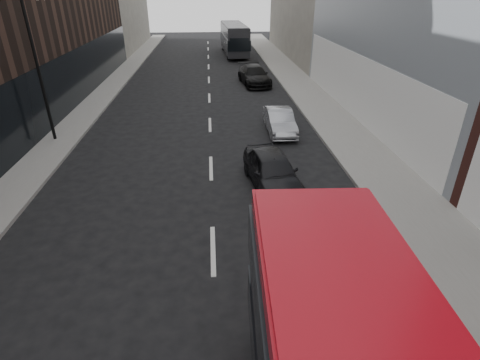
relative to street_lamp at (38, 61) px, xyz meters
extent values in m
cube|color=slate|center=(15.72, 7.00, -4.11)|extent=(3.00, 80.00, 0.15)
cube|color=slate|center=(0.22, 7.00, -4.11)|extent=(2.00, 80.00, 0.15)
cube|color=silver|center=(17.37, 3.00, -2.28)|extent=(0.35, 21.00, 3.80)
cylinder|color=black|center=(-0.08, 0.00, -0.53)|extent=(0.16, 0.16, 7.00)
cube|color=black|center=(10.18, -13.27, -2.47)|extent=(1.91, 0.17, 1.26)
cube|color=black|center=(11.35, 27.36, -2.32)|extent=(2.81, 10.60, 2.96)
cube|color=black|center=(11.35, 27.36, -2.51)|extent=(2.93, 10.66, 1.05)
cube|color=black|center=(11.56, 22.08, -2.36)|extent=(2.03, 0.16, 1.34)
cube|color=black|center=(11.13, 32.64, -2.36)|extent=(2.03, 0.16, 1.34)
cube|color=black|center=(11.35, 27.36, -0.81)|extent=(2.70, 10.18, 0.12)
cylinder|color=black|center=(10.17, 30.68, -3.70)|extent=(0.33, 0.97, 0.96)
cylinder|color=black|center=(12.26, 30.77, -3.70)|extent=(0.33, 0.97, 0.96)
cylinder|color=black|center=(10.44, 23.96, -3.70)|extent=(0.33, 0.97, 0.96)
cylinder|color=black|center=(12.53, 24.04, -3.70)|extent=(0.33, 0.97, 0.96)
imported|color=black|center=(10.72, -6.00, -3.42)|extent=(2.31, 4.62, 1.51)
imported|color=#97999F|center=(12.14, 0.42, -3.52)|extent=(1.42, 4.00, 1.32)
imported|color=black|center=(12.03, 12.05, -3.43)|extent=(2.67, 5.38, 1.50)
camera|label=1|loc=(8.32, -19.52, 3.29)|focal=28.00mm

